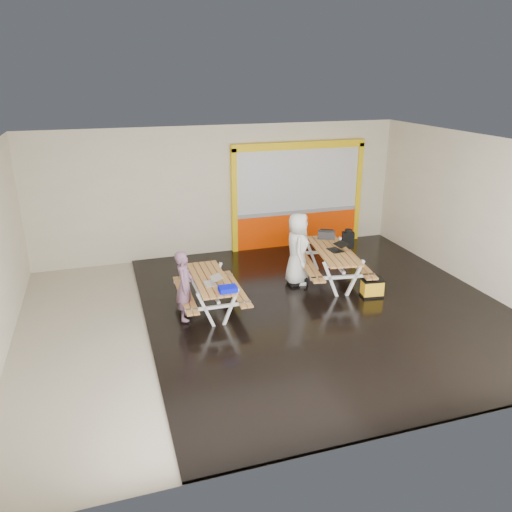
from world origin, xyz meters
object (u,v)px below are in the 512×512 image
object	(u,v)px
toolbox	(326,235)
dark_case	(297,280)
blue_pouch	(228,289)
picnic_table_right	(332,258)
person_left	(185,286)
person_right	(297,249)
backpack	(348,239)
laptop_right	(337,248)
picnic_table_left	(210,286)
fluke_bag	(372,288)
laptop_left	(212,281)

from	to	relation	value
toolbox	dark_case	size ratio (longest dim) A/B	1.15
dark_case	blue_pouch	bearing A→B (deg)	-144.35
picnic_table_right	person_left	size ratio (longest dim) A/B	1.64
person_right	backpack	size ratio (longest dim) A/B	3.47
laptop_right	picnic_table_left	bearing A→B (deg)	-170.60
person_right	dark_case	bearing A→B (deg)	-167.30
blue_pouch	toolbox	bearing A→B (deg)	34.96
toolbox	fluke_bag	size ratio (longest dim) A/B	0.92
picnic_table_right	laptop_right	bearing A→B (deg)	-42.43
picnic_table_right	blue_pouch	size ratio (longest dim) A/B	6.77
person_right	person_left	bearing A→B (deg)	129.08
blue_pouch	person_left	bearing A→B (deg)	149.34
laptop_right	dark_case	xyz separation A→B (m)	(-0.90, 0.19, -0.79)
person_left	laptop_right	bearing A→B (deg)	-56.88
picnic_table_left	toolbox	size ratio (longest dim) A/B	4.13
toolbox	dark_case	world-z (taller)	toolbox
person_left	person_right	xyz separation A→B (m)	(2.85, 1.10, 0.09)
picnic_table_right	dark_case	size ratio (longest dim) A/B	5.76
person_right	dark_case	xyz separation A→B (m)	(-0.01, -0.07, -0.77)
toolbox	dark_case	distance (m)	1.49
laptop_left	picnic_table_left	bearing A→B (deg)	85.79
person_left	blue_pouch	world-z (taller)	person_left
picnic_table_right	laptop_right	xyz separation A→B (m)	(0.08, -0.07, 0.26)
blue_pouch	fluke_bag	xyz separation A→B (m)	(3.40, 0.33, -0.58)
person_right	dark_case	world-z (taller)	person_right
picnic_table_right	laptop_left	xyz separation A→B (m)	(-3.10, -0.90, 0.17)
person_right	laptop_right	size ratio (longest dim) A/B	3.80
dark_case	fluke_bag	world-z (taller)	fluke_bag
picnic_table_right	laptop_right	distance (m)	0.28
person_left	toolbox	distance (m)	4.24
picnic_table_right	fluke_bag	distance (m)	1.22
laptop_left	dark_case	bearing A→B (deg)	24.26
laptop_left	toolbox	distance (m)	3.73
person_right	blue_pouch	distance (m)	2.60
toolbox	person_right	bearing A→B (deg)	-149.03
picnic_table_left	backpack	xyz separation A→B (m)	(3.90, 1.39, 0.19)
laptop_right	backpack	bearing A→B (deg)	49.70
picnic_table_left	person_left	size ratio (longest dim) A/B	1.35
person_right	picnic_table_right	bearing A→B (deg)	-85.30
blue_pouch	fluke_bag	distance (m)	3.46
person_right	laptop_right	bearing A→B (deg)	-88.48
person_left	blue_pouch	distance (m)	0.89
laptop_right	fluke_bag	bearing A→B (deg)	-66.44
picnic_table_left	toolbox	distance (m)	3.59
laptop_left	toolbox	xyz separation A→B (m)	(3.31, 1.71, 0.13)
picnic_table_right	laptop_right	size ratio (longest dim) A/B	5.23
laptop_left	dark_case	world-z (taller)	laptop_left
picnic_table_left	dark_case	distance (m)	2.42
person_left	person_right	distance (m)	3.06
person_right	toolbox	distance (m)	1.20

